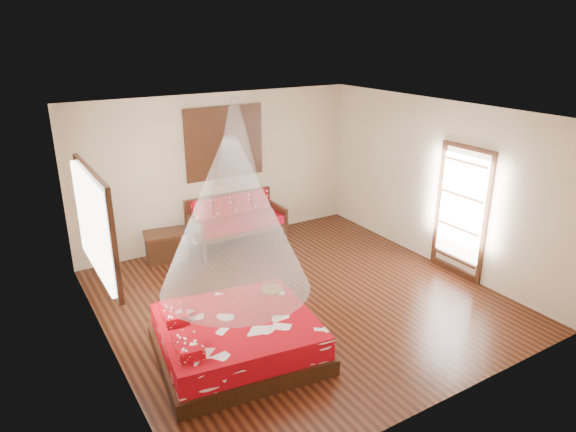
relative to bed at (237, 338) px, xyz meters
name	(u,v)px	position (x,y,z in m)	size (l,w,h in m)	color
room	(300,212)	(1.43, 0.81, 1.15)	(5.54, 5.54, 2.84)	black
bed	(237,338)	(0.00, 0.00, 0.00)	(2.15, 1.99, 0.63)	black
daybed	(235,219)	(1.54, 3.19, 0.27)	(1.77, 0.78, 0.94)	black
storage_chest	(166,245)	(0.20, 3.26, 0.00)	(0.80, 0.64, 0.50)	black
shutter_panel	(225,143)	(1.54, 3.52, 1.65)	(1.52, 0.06, 1.32)	black
window_left	(98,223)	(-1.28, 1.01, 1.45)	(0.10, 1.74, 1.34)	black
glazed_door	(461,212)	(4.15, 0.21, 0.82)	(0.08, 1.02, 2.16)	black
wine_tray	(271,286)	(0.75, 0.44, 0.31)	(0.29, 0.29, 0.23)	brown
mosquito_net_main	(233,217)	(0.02, 0.00, 1.60)	(1.78, 1.78, 1.80)	white
mosquito_net_daybed	(236,142)	(1.54, 3.06, 1.75)	(0.82, 0.82, 1.50)	white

